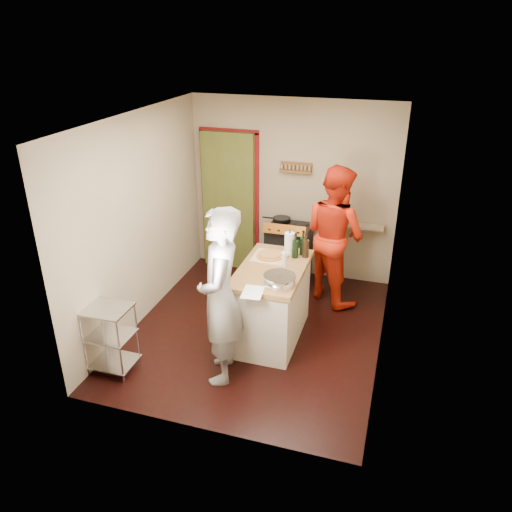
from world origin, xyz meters
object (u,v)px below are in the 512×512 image
(stove, at_px, (288,253))
(island, at_px, (272,301))
(person_red, at_px, (335,235))
(person_stripe, at_px, (220,297))
(wire_shelving, at_px, (110,336))

(stove, distance_m, island, 1.50)
(island, relative_size, person_red, 0.75)
(stove, xyz_separation_m, person_red, (0.69, -0.29, 0.49))
(person_red, bearing_deg, stove, 15.75)
(person_stripe, bearing_deg, stove, 160.68)
(wire_shelving, xyz_separation_m, island, (1.49, 1.13, 0.06))
(stove, height_order, wire_shelving, stove)
(wire_shelving, distance_m, island, 1.88)
(wire_shelving, height_order, person_stripe, person_stripe)
(stove, bearing_deg, person_stripe, -93.70)
(island, xyz_separation_m, person_red, (0.53, 1.20, 0.45))
(person_red, bearing_deg, wire_shelving, 87.76)
(person_red, bearing_deg, person_stripe, 106.28)
(island, distance_m, person_stripe, 1.02)
(wire_shelving, xyz_separation_m, person_red, (2.02, 2.33, 0.50))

